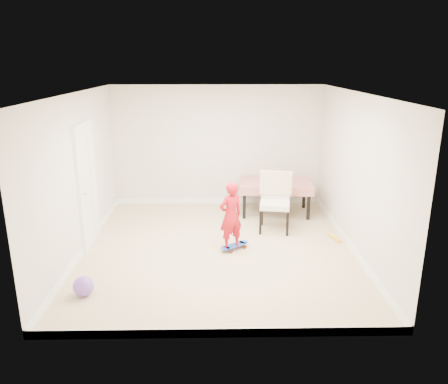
{
  "coord_description": "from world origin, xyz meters",
  "views": [
    {
      "loc": [
        -0.03,
        -6.85,
        3.07
      ],
      "look_at": [
        0.1,
        0.2,
        0.95
      ],
      "focal_mm": 35.0,
      "sensor_mm": 36.0,
      "label": 1
    }
  ],
  "objects_px": {
    "dining_table": "(275,197)",
    "skateboard": "(235,247)",
    "dining_chair": "(275,203)",
    "balloon": "(83,286)",
    "child": "(231,218)"
  },
  "relations": [
    {
      "from": "dining_table",
      "to": "dining_chair",
      "type": "bearing_deg",
      "value": -94.12
    },
    {
      "from": "dining_chair",
      "to": "balloon",
      "type": "height_order",
      "value": "dining_chair"
    },
    {
      "from": "dining_table",
      "to": "child",
      "type": "bearing_deg",
      "value": -113.79
    },
    {
      "from": "dining_table",
      "to": "skateboard",
      "type": "height_order",
      "value": "dining_table"
    },
    {
      "from": "child",
      "to": "balloon",
      "type": "relative_size",
      "value": 4.13
    },
    {
      "from": "balloon",
      "to": "dining_table",
      "type": "bearing_deg",
      "value": 47.61
    },
    {
      "from": "dining_chair",
      "to": "balloon",
      "type": "distance_m",
      "value": 3.76
    },
    {
      "from": "balloon",
      "to": "skateboard",
      "type": "bearing_deg",
      "value": 35.11
    },
    {
      "from": "dining_chair",
      "to": "skateboard",
      "type": "distance_m",
      "value": 1.27
    },
    {
      "from": "dining_table",
      "to": "dining_chair",
      "type": "xyz_separation_m",
      "value": [
        -0.14,
        -0.98,
        0.2
      ]
    },
    {
      "from": "dining_table",
      "to": "skateboard",
      "type": "distance_m",
      "value": 2.09
    },
    {
      "from": "dining_chair",
      "to": "dining_table",
      "type": "bearing_deg",
      "value": 90.93
    },
    {
      "from": "child",
      "to": "balloon",
      "type": "bearing_deg",
      "value": 6.2
    },
    {
      "from": "dining_table",
      "to": "balloon",
      "type": "relative_size",
      "value": 5.25
    },
    {
      "from": "dining_table",
      "to": "dining_chair",
      "type": "relative_size",
      "value": 1.34
    }
  ]
}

